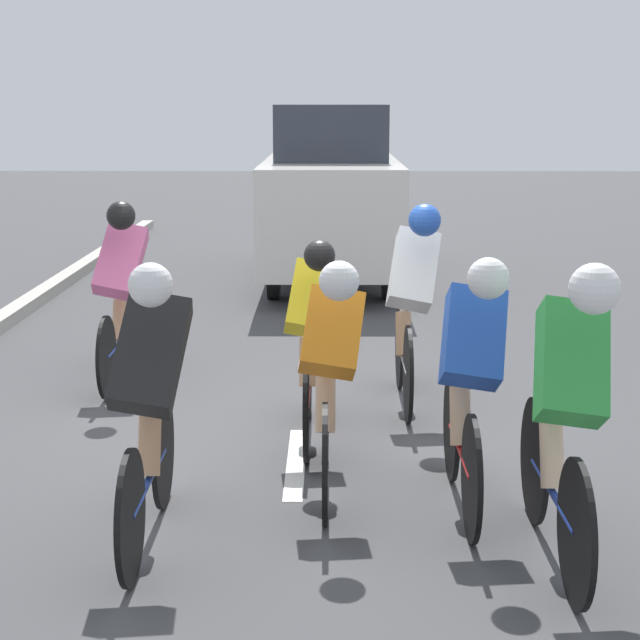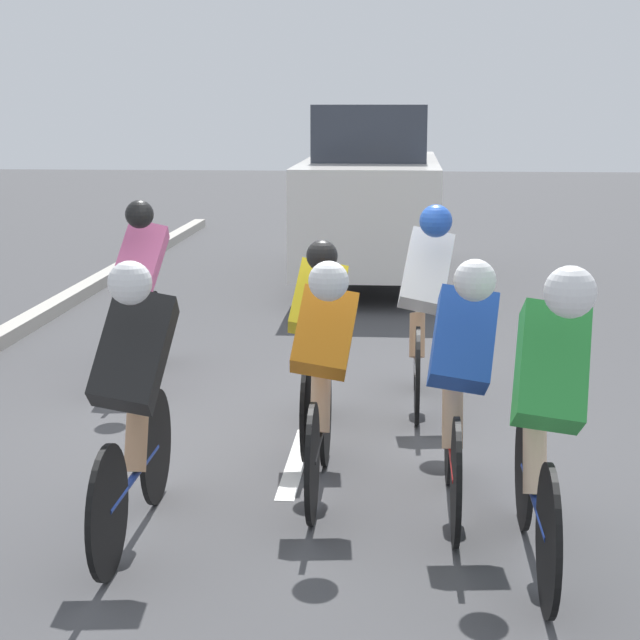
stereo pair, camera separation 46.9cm
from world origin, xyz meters
name	(u,v)px [view 2 (the right image)]	position (x,y,z in m)	size (l,w,h in m)	color
ground_plane	(303,442)	(0.00, 0.00, 0.00)	(60.00, 60.00, 0.00)	#424244
lane_stripe_mid	(296,462)	(0.00, 0.43, 0.00)	(0.12, 1.40, 0.01)	white
lane_stripe_far	(331,351)	(0.00, -2.77, 0.00)	(0.12, 1.40, 0.01)	white
cyclist_yellow	(316,336)	(-0.09, -0.04, 0.74)	(0.41, 1.68, 1.43)	black
cyclist_blue	(460,381)	(-1.00, 1.27, 0.79)	(0.40, 1.65, 1.51)	black
cyclist_black	(134,395)	(0.71, 1.78, 0.81)	(0.42, 1.70, 1.55)	black
cyclist_green	(547,411)	(-1.38, 2.00, 0.84)	(0.39, 1.73, 1.58)	black
cyclist_white	(424,301)	(-0.83, -0.90, 0.84)	(0.43, 1.69, 1.59)	black
cyclist_orange	(323,372)	(-0.22, 1.02, 0.76)	(0.40, 1.66, 1.45)	black
cyclist_pink	(140,285)	(1.50, -1.53, 0.82)	(0.44, 1.68, 1.54)	black
support_car	(371,194)	(-0.23, -6.96, 1.13)	(1.70, 4.59, 2.28)	black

